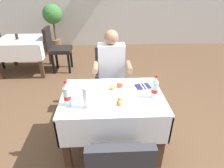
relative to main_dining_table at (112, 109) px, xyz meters
The scene contains 14 objects.
ground_plane 0.58m from the main_dining_table, 164.31° to the right, with size 11.00×11.00×0.00m, color brown.
main_dining_table is the anchor object (origin of this frame).
chair_far_diner_seat 0.78m from the main_dining_table, 90.00° to the left, with size 0.44×0.50×0.97m.
seated_diner_far 0.69m from the main_dining_table, 88.19° to the left, with size 0.50×0.46×1.26m.
plate_near_camera 0.29m from the main_dining_table, 72.54° to the right, with size 0.24×0.24×0.06m.
plate_far_diner 0.24m from the main_dining_table, 72.37° to the left, with size 0.23×0.23×0.07m.
beer_glass_left 0.45m from the main_dining_table, 140.89° to the right, with size 0.07×0.07×0.22m.
cola_bottle_primary 0.55m from the main_dining_table, 160.47° to the right, with size 0.07×0.07×0.27m.
cola_bottle_secondary 0.52m from the main_dining_table, ahead, with size 0.07×0.07×0.26m.
napkin_cutlery_set 0.44m from the main_dining_table, 24.67° to the left, with size 0.19×0.20×0.01m.
background_dining_table 2.93m from the main_dining_table, 128.04° to the left, with size 0.99×0.87×0.74m.
background_chair_right 2.56m from the main_dining_table, 115.57° to the left, with size 0.50×0.44×0.97m.
background_table_tumbler 2.96m from the main_dining_table, 129.50° to the left, with size 0.06×0.06×0.11m, color black.
potted_plant_corner 3.91m from the main_dining_table, 111.38° to the left, with size 0.51×0.51×1.29m.
Camera 1 is at (0.06, -1.64, 1.80)m, focal length 29.97 mm.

